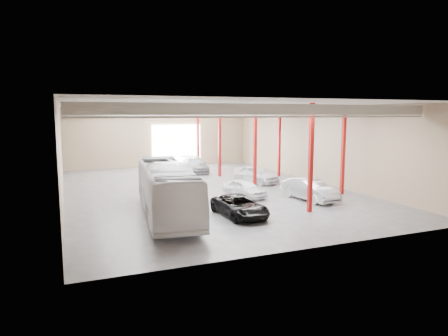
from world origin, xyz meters
TOP-DOWN VIEW (x-y plane):
  - depot_shell at (0.13, 0.48)m, footprint 22.12×32.12m
  - coach_bus at (-4.95, -7.30)m, footprint 4.12×12.06m
  - black_sedan at (-0.87, -9.35)m, footprint 2.47×4.88m
  - car_row_a at (1.87, -4.15)m, footprint 2.61×4.23m
  - car_row_b at (-2.00, 4.50)m, footprint 3.01×5.43m
  - car_row_c at (2.33, 9.70)m, footprint 2.67×5.66m
  - car_right_near at (5.86, -6.93)m, footprint 2.29×5.07m
  - car_right_far at (5.50, 1.22)m, footprint 3.17×5.07m

SIDE VIEW (x-z plane):
  - black_sedan at x=-0.87m, z-range 0.00..1.32m
  - car_row_a at x=1.87m, z-range 0.00..1.34m
  - car_row_c at x=2.33m, z-range 0.00..1.59m
  - car_right_far at x=5.50m, z-range 0.00..1.61m
  - car_right_near at x=5.86m, z-range 0.00..1.61m
  - car_row_b at x=-2.00m, z-range 0.00..1.69m
  - coach_bus at x=-4.95m, z-range 0.00..3.29m
  - depot_shell at x=0.13m, z-range 1.44..8.51m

